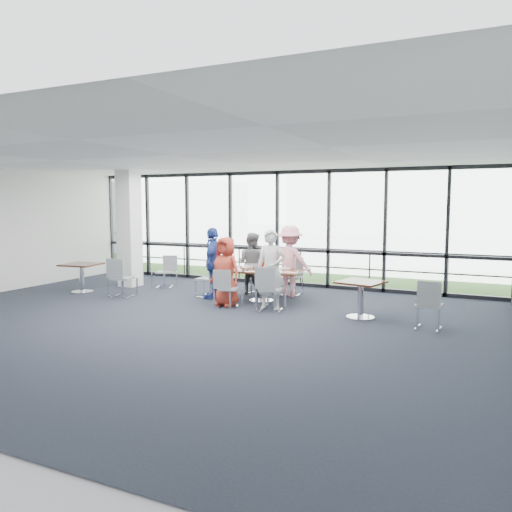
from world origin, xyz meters
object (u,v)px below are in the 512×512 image
at_px(diner_far_left, 252,264).
at_px(chair_main_fl, 260,275).
at_px(side_table_left, 81,268).
at_px(diner_near_right, 271,270).
at_px(chair_spare_lb, 164,272).
at_px(main_table, 261,275).
at_px(diner_end, 213,263).
at_px(side_table_right, 361,287).
at_px(chair_spare_r, 429,305).
at_px(chair_main_nr, 271,289).
at_px(structural_column, 129,229).
at_px(chair_main_end, 207,279).
at_px(chair_main_nl, 228,289).
at_px(chair_main_fr, 291,277).
at_px(diner_near_left, 226,271).
at_px(diner_far_right, 290,261).
at_px(chair_spare_la, 123,278).

bearing_deg(diner_far_left, chair_main_fl, -121.27).
relative_size(side_table_left, diner_near_right, 0.55).
bearing_deg(chair_spare_lb, main_table, 145.62).
xyz_separation_m(diner_end, chair_spare_lb, (-1.97, 0.74, -0.43)).
xyz_separation_m(side_table_right, chair_spare_lb, (-5.73, 1.35, -0.20)).
height_order(side_table_left, side_table_right, same).
bearing_deg(main_table, chair_spare_lb, 164.63).
bearing_deg(chair_spare_r, chair_spare_lb, 170.83).
relative_size(side_table_left, chair_spare_r, 1.07).
bearing_deg(side_table_left, side_table_right, 1.44).
height_order(diner_far_left, chair_spare_lb, diner_far_left).
height_order(diner_near_right, chair_main_nr, diner_near_right).
xyz_separation_m(structural_column, chair_spare_lb, (1.03, 0.17, -1.18)).
xyz_separation_m(side_table_right, chair_main_end, (-3.96, 0.65, -0.17)).
bearing_deg(chair_spare_lb, chair_main_nl, 127.28).
height_order(diner_near_right, chair_main_end, diner_near_right).
distance_m(side_table_left, chair_main_fr, 5.40).
bearing_deg(chair_main_fl, diner_near_left, 97.16).
bearing_deg(diner_near_left, chair_main_fl, 98.08).
bearing_deg(chair_spare_r, diner_far_right, 155.11).
relative_size(diner_far_left, chair_main_nr, 1.66).
relative_size(diner_far_right, chair_main_nr, 1.86).
relative_size(side_table_left, chair_main_end, 1.06).
bearing_deg(chair_spare_lb, chair_main_fl, 163.05).
relative_size(chair_main_end, chair_spare_la, 0.96).
height_order(chair_main_end, chair_spare_la, chair_spare_la).
bearing_deg(chair_main_fr, diner_far_left, 9.00).
height_order(diner_end, chair_main_end, diner_end).
bearing_deg(side_table_right, chair_spare_la, -177.51).
bearing_deg(chair_main_fl, main_table, 125.55).
distance_m(side_table_right, diner_far_left, 3.46).
bearing_deg(side_table_right, main_table, 163.83).
bearing_deg(chair_spare_la, structural_column, 110.01).
xyz_separation_m(chair_main_fl, chair_spare_la, (-2.83, -1.91, -0.00)).
xyz_separation_m(side_table_left, chair_main_nl, (4.34, -0.06, -0.21)).
relative_size(diner_near_left, diner_far_left, 0.99).
height_order(diner_near_left, chair_main_nl, diner_near_left).
bearing_deg(chair_spare_r, chair_main_fl, 159.36).
relative_size(diner_far_right, chair_main_fl, 1.86).
relative_size(diner_far_right, chair_spare_la, 1.86).
bearing_deg(chair_main_fr, diner_near_left, 56.71).
distance_m(structural_column, diner_far_right, 4.69).
bearing_deg(chair_main_nr, diner_end, 146.08).
xyz_separation_m(side_table_right, diner_near_left, (-3.04, -0.05, 0.15)).
height_order(structural_column, diner_near_left, structural_column).
height_order(diner_near_right, chair_main_nl, diner_near_right).
height_order(structural_column, chair_spare_r, structural_column).
distance_m(main_table, chair_spare_lb, 3.27).
bearing_deg(diner_end, chair_spare_la, -83.47).
relative_size(structural_column, diner_far_right, 1.83).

